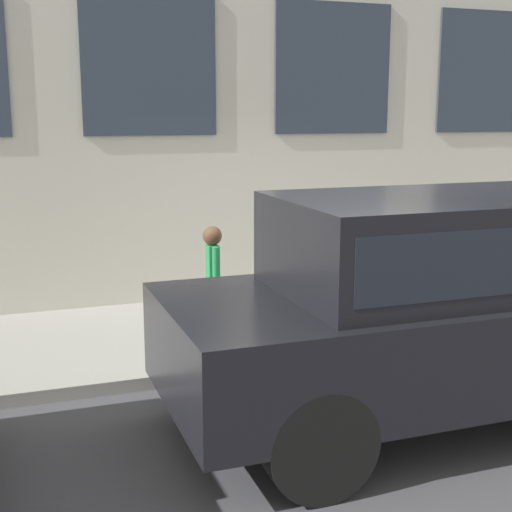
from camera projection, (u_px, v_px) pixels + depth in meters
ground_plane at (330, 367)px, 7.07m from camera, size 80.00×80.00×0.00m
sidewalk at (282, 325)px, 8.26m from camera, size 2.59×60.00×0.12m
fire_hydrant at (298, 305)px, 7.55m from camera, size 0.31×0.43×0.70m
person at (213, 273)px, 7.31m from camera, size 0.30×0.20×1.22m
parked_truck_charcoal_near at (437, 296)px, 5.64m from camera, size 1.81×4.26×1.86m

